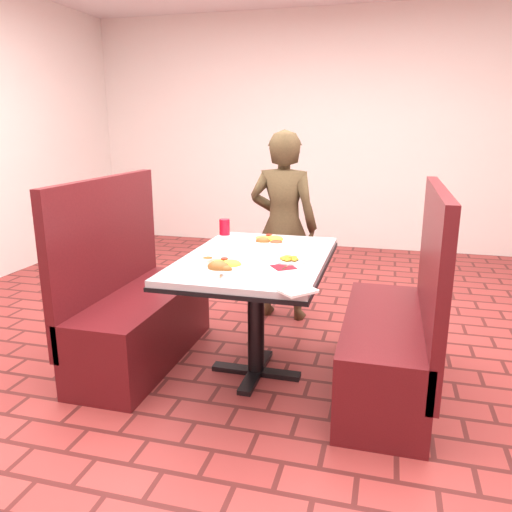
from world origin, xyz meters
name	(u,v)px	position (x,y,z in m)	size (l,w,h in m)	color
room	(256,40)	(0.00, 0.00, 1.91)	(7.00, 7.04, 2.82)	#A33935
dining_table	(256,272)	(0.00, 0.00, 0.65)	(0.81, 1.21, 0.75)	silver
booth_bench_left	(136,311)	(-0.80, 0.00, 0.33)	(0.47, 1.20, 1.17)	#5D1519
booth_bench_right	(394,338)	(0.80, 0.00, 0.33)	(0.47, 1.20, 1.17)	#5D1519
diner_person	(283,227)	(-0.05, 1.00, 0.73)	(0.53, 0.35, 1.45)	brown
near_dinner_plate	(223,264)	(-0.10, -0.30, 0.78)	(0.27, 0.27, 0.08)	white
far_dinner_plate	(269,239)	(0.00, 0.35, 0.78)	(0.27, 0.27, 0.07)	white
plantain_plate	(290,260)	(0.21, -0.07, 0.76)	(0.18, 0.18, 0.03)	white
maroon_napkin	(284,267)	(0.20, -0.19, 0.75)	(0.11, 0.11, 0.00)	maroon
spoon_utensil	(287,267)	(0.22, -0.19, 0.75)	(0.01, 0.12, 0.00)	silver
red_tumbler	(225,227)	(-0.36, 0.51, 0.80)	(0.07, 0.07, 0.11)	red
paper_napkin	(292,288)	(0.32, -0.54, 0.76)	(0.21, 0.16, 0.01)	white
knife_utensil	(222,273)	(-0.07, -0.41, 0.76)	(0.01, 0.18, 0.00)	silver
fork_utensil	(223,269)	(-0.09, -0.33, 0.76)	(0.01, 0.14, 0.00)	silver
lettuce_shreds	(265,254)	(0.04, 0.06, 0.75)	(0.28, 0.32, 0.00)	#7FB448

